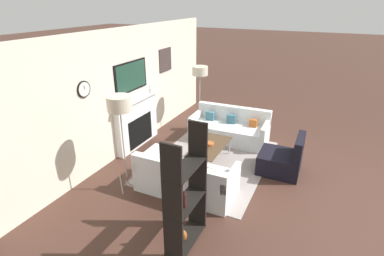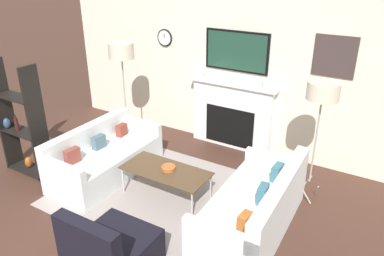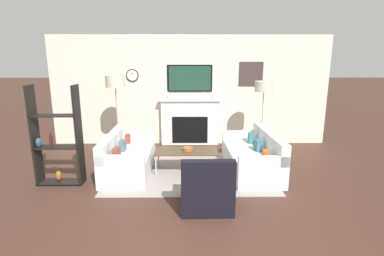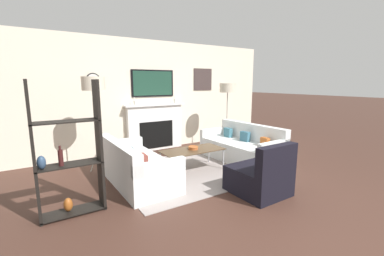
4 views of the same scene
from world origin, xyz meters
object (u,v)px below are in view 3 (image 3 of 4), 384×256
shelf_unit (57,141)px  decorative_bowl (188,149)px  couch_right (253,157)px  armchair (207,190)px  couch_left (127,158)px  floor_lamp_left (115,83)px  coffee_table (186,152)px  floor_lamp_right (264,88)px

shelf_unit → decorative_bowl: bearing=14.1°
couch_right → armchair: armchair is taller
couch_left → armchair: size_ratio=2.15×
couch_left → floor_lamp_left: bearing=111.6°
couch_right → shelf_unit: shelf_unit is taller
decorative_bowl → coffee_table: bearing=-141.1°
armchair → shelf_unit: 2.72m
couch_right → coffee_table: couch_right is taller
coffee_table → decorative_bowl: size_ratio=6.22×
armchair → shelf_unit: shelf_unit is taller
couch_right → shelf_unit: 3.59m
decorative_bowl → shelf_unit: 2.34m
armchair → decorative_bowl: bearing=100.9°
couch_right → armchair: 1.75m
couch_left → couch_right: size_ratio=0.94×
decorative_bowl → floor_lamp_right: (1.65, 0.97, 1.07)m
couch_left → shelf_unit: shelf_unit is taller
decorative_bowl → floor_lamp_right: floor_lamp_right is taller
armchair → floor_lamp_right: floor_lamp_right is taller
floor_lamp_right → shelf_unit: 4.25m
armchair → shelf_unit: size_ratio=0.48×
armchair → coffee_table: bearing=102.2°
couch_right → coffee_table: bearing=-179.6°
coffee_table → shelf_unit: bearing=-166.3°
couch_left → couch_right: couch_right is taller
armchair → floor_lamp_left: (-1.84, 2.43, 1.38)m
floor_lamp_right → floor_lamp_left: bearing=180.0°
floor_lamp_right → decorative_bowl: bearing=-149.6°
coffee_table → floor_lamp_right: bearing=30.6°
couch_right → coffee_table: (-1.30, -0.01, 0.12)m
floor_lamp_left → floor_lamp_right: bearing=-0.0°
armchair → couch_left: bearing=135.2°
couch_left → floor_lamp_right: bearing=19.3°
couch_left → floor_lamp_right: size_ratio=1.06×
armchair → floor_lamp_left: floor_lamp_left is taller
couch_right → floor_lamp_right: 1.64m
coffee_table → shelf_unit: size_ratio=0.70×
armchair → shelf_unit: (-2.52, 0.89, 0.52)m
floor_lamp_left → decorative_bowl: bearing=-31.9°
decorative_bowl → shelf_unit: size_ratio=0.11×
decorative_bowl → shelf_unit: bearing=-165.9°
couch_left → armchair: bearing=-44.8°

